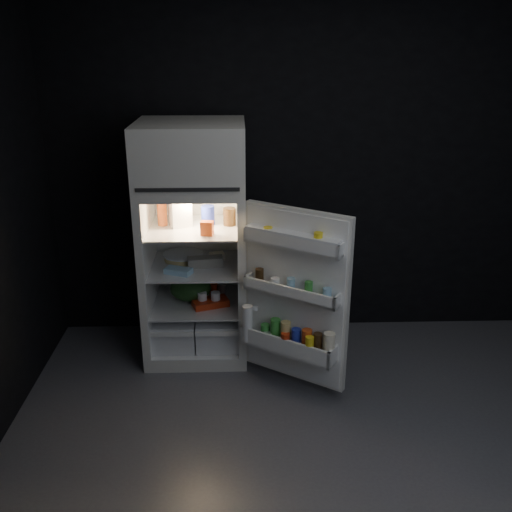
{
  "coord_description": "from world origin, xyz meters",
  "views": [
    {
      "loc": [
        -0.52,
        -2.7,
        2.31
      ],
      "look_at": [
        -0.41,
        1.0,
        0.9
      ],
      "focal_mm": 40.0,
      "sensor_mm": 36.0,
      "label": 1
    }
  ],
  "objects_px": {
    "refrigerator": "(194,234)",
    "egg_carton": "(205,262)",
    "milk_jug": "(180,210)",
    "yogurt_tray": "(210,303)",
    "fridge_door": "(294,301)"
  },
  "relations": [
    {
      "from": "fridge_door",
      "to": "milk_jug",
      "type": "distance_m",
      "value": 1.09
    },
    {
      "from": "milk_jug",
      "to": "refrigerator",
      "type": "bearing_deg",
      "value": -16.67
    },
    {
      "from": "fridge_door",
      "to": "yogurt_tray",
      "type": "height_order",
      "value": "fridge_door"
    },
    {
      "from": "milk_jug",
      "to": "yogurt_tray",
      "type": "distance_m",
      "value": 0.73
    },
    {
      "from": "fridge_door",
      "to": "milk_jug",
      "type": "relative_size",
      "value": 5.08
    },
    {
      "from": "fridge_door",
      "to": "egg_carton",
      "type": "bearing_deg",
      "value": 139.54
    },
    {
      "from": "refrigerator",
      "to": "fridge_door",
      "type": "bearing_deg",
      "value": -40.34
    },
    {
      "from": "milk_jug",
      "to": "yogurt_tray",
      "type": "relative_size",
      "value": 0.91
    },
    {
      "from": "milk_jug",
      "to": "fridge_door",
      "type": "bearing_deg",
      "value": -56.8
    },
    {
      "from": "refrigerator",
      "to": "yogurt_tray",
      "type": "height_order",
      "value": "refrigerator"
    },
    {
      "from": "egg_carton",
      "to": "yogurt_tray",
      "type": "height_order",
      "value": "egg_carton"
    },
    {
      "from": "fridge_door",
      "to": "milk_jug",
      "type": "height_order",
      "value": "fridge_door"
    },
    {
      "from": "refrigerator",
      "to": "milk_jug",
      "type": "distance_m",
      "value": 0.21
    },
    {
      "from": "milk_jug",
      "to": "egg_carton",
      "type": "distance_m",
      "value": 0.43
    },
    {
      "from": "refrigerator",
      "to": "egg_carton",
      "type": "bearing_deg",
      "value": -39.42
    }
  ]
}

